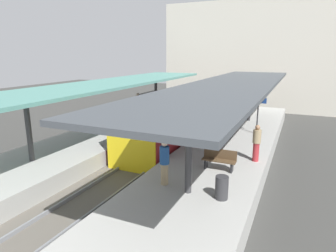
% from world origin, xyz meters
% --- Properties ---
extents(ground_plane, '(80.00, 80.00, 0.00)m').
position_xyz_m(ground_plane, '(0.00, 0.00, 0.00)').
color(ground_plane, '#383835').
extents(platform_left, '(4.40, 28.00, 1.00)m').
position_xyz_m(platform_left, '(-3.80, 0.00, 0.50)').
color(platform_left, '#9E9E99').
rests_on(platform_left, ground_plane).
extents(platform_right, '(4.40, 28.00, 1.00)m').
position_xyz_m(platform_right, '(3.80, 0.00, 0.50)').
color(platform_right, '#9E9E99').
rests_on(platform_right, ground_plane).
extents(track_ballast, '(3.20, 28.00, 0.20)m').
position_xyz_m(track_ballast, '(0.00, 0.00, 0.10)').
color(track_ballast, '#59544C').
rests_on(track_ballast, ground_plane).
extents(rail_near_side, '(0.08, 28.00, 0.14)m').
position_xyz_m(rail_near_side, '(-0.72, 0.00, 0.27)').
color(rail_near_side, slate).
rests_on(rail_near_side, track_ballast).
extents(rail_far_side, '(0.08, 28.00, 0.14)m').
position_xyz_m(rail_far_side, '(0.72, 0.00, 0.27)').
color(rail_far_side, slate).
rests_on(rail_far_side, track_ballast).
extents(commuter_train, '(2.78, 11.53, 3.10)m').
position_xyz_m(commuter_train, '(0.00, 3.20, 1.73)').
color(commuter_train, maroon).
rests_on(commuter_train, track_ballast).
extents(canopy_left, '(4.18, 21.00, 3.03)m').
position_xyz_m(canopy_left, '(-3.80, 1.40, 3.92)').
color(canopy_left, '#333335').
rests_on(canopy_left, platform_left).
extents(canopy_right, '(4.18, 21.00, 3.28)m').
position_xyz_m(canopy_right, '(3.80, 1.40, 4.16)').
color(canopy_right, '#333335').
rests_on(canopy_right, platform_right).
extents(platform_bench, '(1.40, 0.41, 0.86)m').
position_xyz_m(platform_bench, '(4.26, -2.40, 1.46)').
color(platform_bench, black).
rests_on(platform_bench, platform_right).
extents(platform_sign, '(0.90, 0.08, 2.21)m').
position_xyz_m(platform_sign, '(4.86, 4.13, 2.62)').
color(platform_sign, '#262628').
rests_on(platform_sign, platform_right).
extents(litter_bin, '(0.44, 0.44, 0.80)m').
position_xyz_m(litter_bin, '(4.99, -4.88, 1.40)').
color(litter_bin, '#2D2D30').
rests_on(litter_bin, platform_right).
extents(passenger_near_bench, '(0.36, 0.36, 1.67)m').
position_xyz_m(passenger_near_bench, '(-5.01, 6.82, 1.86)').
color(passenger_near_bench, '#386B3D').
rests_on(passenger_near_bench, platform_left).
extents(passenger_mid_platform, '(0.36, 0.36, 1.70)m').
position_xyz_m(passenger_mid_platform, '(2.77, -4.65, 1.88)').
color(passenger_mid_platform, '#998460').
rests_on(passenger_mid_platform, platform_right).
extents(passenger_far_end, '(0.36, 0.36, 1.69)m').
position_xyz_m(passenger_far_end, '(5.50, -0.72, 1.88)').
color(passenger_far_end, maroon).
rests_on(passenger_far_end, platform_right).
extents(station_building_backdrop, '(18.00, 6.00, 11.00)m').
position_xyz_m(station_building_backdrop, '(1.87, 20.00, 5.50)').
color(station_building_backdrop, beige).
rests_on(station_building_backdrop, ground_plane).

